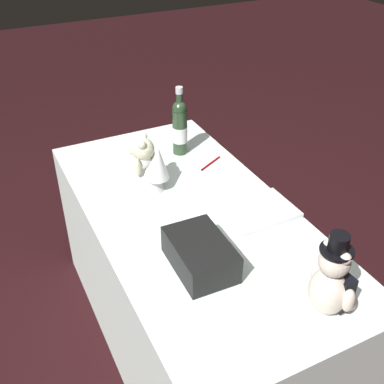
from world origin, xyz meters
name	(u,v)px	position (x,y,z in m)	size (l,w,h in m)	color
ground_plane	(192,337)	(0.00, 0.00, 0.00)	(12.00, 12.00, 0.00)	black
reception_table	(192,281)	(0.00, 0.00, 0.37)	(1.52, 0.75, 0.73)	white
teddy_bear_groom	(332,282)	(-0.62, -0.15, 0.84)	(0.16, 0.15, 0.29)	silver
teddy_bear_bride	(147,166)	(0.24, 0.08, 0.84)	(0.19, 0.22, 0.24)	white
champagne_bottle	(180,126)	(0.46, -0.17, 0.87)	(0.07, 0.07, 0.33)	#263C24
signing_pen	(210,164)	(0.30, -0.24, 0.73)	(0.08, 0.14, 0.01)	maroon
gift_case_black	(200,254)	(-0.28, 0.11, 0.78)	(0.27, 0.18, 0.10)	black
guestbook	(259,211)	(-0.12, -0.23, 0.74)	(0.20, 0.27, 0.02)	white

